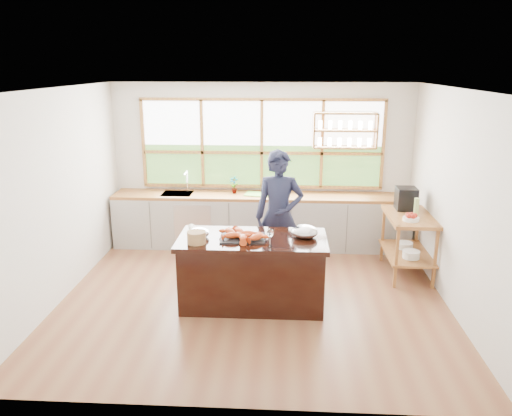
# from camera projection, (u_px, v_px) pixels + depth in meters

# --- Properties ---
(ground_plane) EXTENTS (5.00, 5.00, 0.00)m
(ground_plane) POSITION_uv_depth(u_px,v_px,m) (253.00, 296.00, 6.64)
(ground_plane) COLOR brown
(room_shell) EXTENTS (5.02, 4.52, 2.71)m
(room_shell) POSITION_uv_depth(u_px,v_px,m) (257.00, 160.00, 6.64)
(room_shell) COLOR silver
(room_shell) RESTS_ON ground_plane
(back_counter) EXTENTS (4.90, 0.63, 0.90)m
(back_counter) POSITION_uv_depth(u_px,v_px,m) (260.00, 220.00, 8.38)
(back_counter) COLOR #ACA9A3
(back_counter) RESTS_ON ground_plane
(right_shelf_unit) EXTENTS (0.62, 1.10, 0.90)m
(right_shelf_unit) POSITION_uv_depth(u_px,v_px,m) (408.00, 235.00, 7.20)
(right_shelf_unit) COLOR #A16A2F
(right_shelf_unit) RESTS_ON ground_plane
(island) EXTENTS (1.85, 0.90, 0.90)m
(island) POSITION_uv_depth(u_px,v_px,m) (252.00, 271.00, 6.32)
(island) COLOR black
(island) RESTS_ON ground_plane
(cook) EXTENTS (0.68, 0.45, 1.86)m
(cook) POSITION_uv_depth(u_px,v_px,m) (279.00, 216.00, 6.98)
(cook) COLOR #1A1D34
(cook) RESTS_ON ground_plane
(potted_plant) EXTENTS (0.18, 0.14, 0.29)m
(potted_plant) POSITION_uv_depth(u_px,v_px,m) (234.00, 185.00, 8.29)
(potted_plant) COLOR slate
(potted_plant) RESTS_ON back_counter
(cutting_board) EXTENTS (0.45, 0.37, 0.01)m
(cutting_board) POSITION_uv_depth(u_px,v_px,m) (257.00, 194.00, 8.25)
(cutting_board) COLOR #6AB93D
(cutting_board) RESTS_ON back_counter
(espresso_machine) EXTENTS (0.29, 0.31, 0.33)m
(espresso_machine) POSITION_uv_depth(u_px,v_px,m) (406.00, 199.00, 7.37)
(espresso_machine) COLOR black
(espresso_machine) RESTS_ON right_shelf_unit
(wine_bottle) EXTENTS (0.08, 0.08, 0.28)m
(wine_bottle) POSITION_uv_depth(u_px,v_px,m) (416.00, 208.00, 6.98)
(wine_bottle) COLOR #A2C263
(wine_bottle) RESTS_ON right_shelf_unit
(fruit_bowl) EXTENTS (0.22, 0.22, 0.11)m
(fruit_bowl) POSITION_uv_depth(u_px,v_px,m) (411.00, 218.00, 6.86)
(fruit_bowl) COLOR white
(fruit_bowl) RESTS_ON right_shelf_unit
(slate_board) EXTENTS (0.58, 0.44, 0.02)m
(slate_board) POSITION_uv_depth(u_px,v_px,m) (242.00, 238.00, 6.16)
(slate_board) COLOR black
(slate_board) RESTS_ON island
(lobster_pile) EXTENTS (0.55, 0.48, 0.08)m
(lobster_pile) POSITION_uv_depth(u_px,v_px,m) (242.00, 235.00, 6.13)
(lobster_pile) COLOR red
(lobster_pile) RESTS_ON slate_board
(mixing_bowl_left) EXTENTS (0.27, 0.27, 0.13)m
(mixing_bowl_left) POSITION_uv_depth(u_px,v_px,m) (199.00, 233.00, 6.21)
(mixing_bowl_left) COLOR silver
(mixing_bowl_left) RESTS_ON island
(mixing_bowl_right) EXTENTS (0.33, 0.33, 0.16)m
(mixing_bowl_right) POSITION_uv_depth(u_px,v_px,m) (305.00, 232.00, 6.21)
(mixing_bowl_right) COLOR silver
(mixing_bowl_right) RESTS_ON island
(wine_glass) EXTENTS (0.08, 0.08, 0.22)m
(wine_glass) POSITION_uv_depth(u_px,v_px,m) (270.00, 234.00, 5.86)
(wine_glass) COLOR silver
(wine_glass) RESTS_ON island
(wicker_basket) EXTENTS (0.23, 0.23, 0.15)m
(wicker_basket) POSITION_uv_depth(u_px,v_px,m) (197.00, 237.00, 5.99)
(wicker_basket) COLOR #AB854D
(wicker_basket) RESTS_ON island
(parchment_roll) EXTENTS (0.17, 0.31, 0.08)m
(parchment_roll) POSITION_uv_depth(u_px,v_px,m) (193.00, 230.00, 6.36)
(parchment_roll) COLOR white
(parchment_roll) RESTS_ON island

